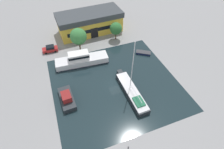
% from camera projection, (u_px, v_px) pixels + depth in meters
% --- Properties ---
extents(ground_plane, '(440.00, 440.00, 0.00)m').
position_uv_depth(ground_plane, '(115.00, 83.00, 40.97)').
color(ground_plane, gray).
extents(water_canal, '(28.39, 27.13, 0.01)m').
position_uv_depth(water_canal, '(115.00, 83.00, 40.97)').
color(water_canal, '#19282D').
rests_on(water_canal, ground).
extents(warehouse_building, '(20.13, 9.36, 6.31)m').
position_uv_depth(warehouse_building, '(90.00, 22.00, 54.74)').
color(warehouse_building, gold).
rests_on(warehouse_building, ground).
extents(quay_tree_near_building, '(4.46, 4.46, 6.91)m').
position_uv_depth(quay_tree_near_building, '(78.00, 36.00, 46.43)').
color(quay_tree_near_building, brown).
rests_on(quay_tree_near_building, ground).
extents(quay_tree_by_water, '(3.62, 3.62, 5.44)m').
position_uv_depth(quay_tree_by_water, '(116.00, 29.00, 51.21)').
color(quay_tree_by_water, brown).
rests_on(quay_tree_by_water, ground).
extents(parked_car, '(4.21, 1.98, 1.80)m').
position_uv_depth(parked_car, '(50.00, 49.00, 48.83)').
color(parked_car, maroon).
rests_on(parked_car, ground).
extents(sailboat_moored, '(2.77, 13.10, 13.38)m').
position_uv_depth(sailboat_moored, '(131.00, 92.00, 38.31)').
color(sailboat_moored, '#23282D').
rests_on(sailboat_moored, water_canal).
extents(motor_cruiser, '(13.74, 4.66, 3.56)m').
position_uv_depth(motor_cruiser, '(81.00, 60.00, 44.95)').
color(motor_cruiser, silver).
rests_on(motor_cruiser, water_canal).
extents(small_dinghy, '(4.23, 3.55, 0.61)m').
position_uv_depth(small_dinghy, '(143.00, 53.00, 48.54)').
color(small_dinghy, '#19234C').
rests_on(small_dinghy, water_canal).
extents(cabin_boat, '(2.94, 6.51, 2.44)m').
position_uv_depth(cabin_boat, '(67.00, 98.00, 36.84)').
color(cabin_boat, '#23282D').
rests_on(cabin_boat, water_canal).
extents(mooring_bollard, '(0.22, 0.22, 0.57)m').
position_uv_depth(mooring_bollard, '(128.00, 147.00, 30.16)').
color(mooring_bollard, '#47474C').
rests_on(mooring_bollard, ground).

